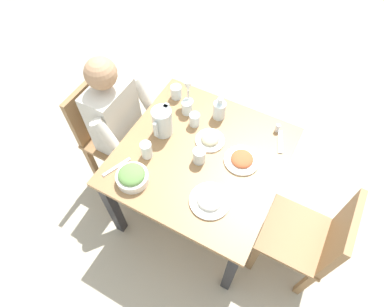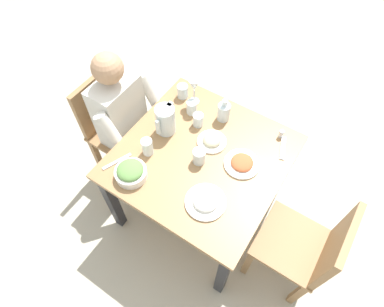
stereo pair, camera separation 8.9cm
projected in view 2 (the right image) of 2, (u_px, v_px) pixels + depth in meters
ground_plane at (200, 206)px, 2.52m from camera, size 8.00×8.00×0.00m
dining_table at (201, 165)px, 2.02m from camera, size 0.96×0.96×0.71m
chair_near at (113, 124)px, 2.36m from camera, size 0.40×0.40×0.85m
chair_far at (308, 248)px, 1.85m from camera, size 0.40×0.40×0.85m
diner_near at (131, 123)px, 2.18m from camera, size 0.48×0.53×1.15m
water_pitcher at (165, 120)px, 1.96m from camera, size 0.16×0.12×0.19m
salad_bowl at (131, 172)px, 1.81m from camera, size 0.18×0.18×0.09m
plate_beans at (211, 140)px, 1.97m from camera, size 0.18×0.18×0.05m
plate_yoghurt at (206, 201)px, 1.74m from camera, size 0.23×0.23×0.05m
plate_rice_curry at (242, 163)px, 1.88m from camera, size 0.21×0.21×0.04m
water_glass_near_right at (183, 91)px, 2.16m from camera, size 0.07×0.07×0.09m
water_glass_far_right at (192, 107)px, 2.08m from camera, size 0.07×0.07×0.09m
water_glass_by_pitcher at (199, 156)px, 1.86m from camera, size 0.07×0.07×0.10m
water_glass_center at (147, 147)px, 1.89m from camera, size 0.07×0.07×0.11m
water_glass_near_left at (198, 120)px, 2.02m from camera, size 0.07×0.07×0.09m
wine_glass at (194, 86)px, 2.05m from camera, size 0.08×0.08×0.20m
oil_carafe at (224, 112)px, 2.04m from camera, size 0.08×0.08×0.16m
salt_shaker at (281, 134)px, 1.98m from camera, size 0.03×0.03×0.05m
fork_near at (283, 148)px, 1.95m from camera, size 0.17×0.08×0.01m
knife_near at (117, 161)px, 1.90m from camera, size 0.18×0.09×0.01m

